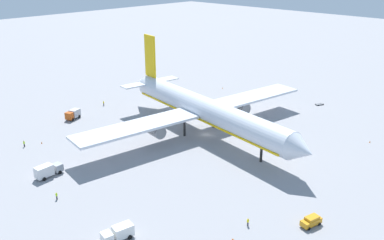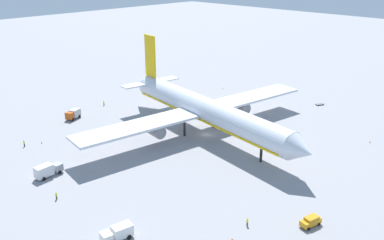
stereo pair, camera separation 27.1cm
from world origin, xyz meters
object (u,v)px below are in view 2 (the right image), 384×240
service_van (311,221)px  airliner (204,109)px  service_truck_0 (47,170)px  ground_worker_4 (247,222)px  traffic_cone_0 (223,88)px  baggage_cart_0 (320,104)px  ground_worker_3 (24,144)px  ground_worker_2 (56,196)px  traffic_cone_1 (370,142)px  service_truck_1 (118,233)px  ground_worker_0 (104,103)px  service_truck_3 (73,114)px  traffic_cone_3 (42,143)px

service_van → airliner: bearing=157.5°
service_truck_0 → ground_worker_4: size_ratio=4.08×
airliner → traffic_cone_0: 48.03m
service_truck_0 → baggage_cart_0: (20.57, 94.40, -1.38)m
airliner → ground_worker_4: (38.12, -28.28, -6.85)m
ground_worker_4 → service_truck_0: bearing=-159.5°
service_truck_0 → service_van: bearing=25.3°
airliner → ground_worker_3: 51.71m
service_truck_0 → traffic_cone_0: 87.18m
airliner → ground_worker_2: airliner is taller
ground_worker_2 → traffic_cone_1: size_ratio=3.09×
traffic_cone_0 → airliner: bearing=-56.5°
service_truck_1 → ground_worker_0: size_ratio=3.65×
service_truck_3 → ground_worker_0: service_truck_3 is taller
service_truck_3 → ground_worker_2: bearing=-34.9°
baggage_cart_0 → traffic_cone_1: size_ratio=6.36×
service_truck_0 → service_truck_1: 32.22m
ground_worker_2 → traffic_cone_3: bearing=158.4°
service_truck_1 → ground_worker_0: 79.04m
traffic_cone_1 → ground_worker_3: bearing=-134.1°
service_truck_0 → ground_worker_0: size_ratio=3.97×
service_van → ground_worker_2: (-44.65, -30.11, -0.17)m
ground_worker_0 → ground_worker_3: 38.52m
ground_worker_3 → ground_worker_4: bearing=11.5°
airliner → service_van: airliner is taller
ground_worker_4 → traffic_cone_3: 66.68m
service_truck_1 → traffic_cone_1: 78.45m
service_truck_1 → service_truck_0: bearing=175.0°
airliner → service_van: size_ratio=16.94×
traffic_cone_1 → traffic_cone_0: bearing=170.1°
airliner → ground_worker_4: size_ratio=47.17×
baggage_cart_0 → traffic_cone_1: traffic_cone_1 is taller
traffic_cone_3 → service_truck_3: bearing=123.5°
service_truck_1 → traffic_cone_0: service_truck_1 is taller
service_truck_3 → ground_worker_2: service_truck_3 is taller
service_van → ground_worker_0: size_ratio=2.71×
ground_worker_3 → ground_worker_4: ground_worker_3 is taller
service_truck_1 → traffic_cone_3: 52.52m
airliner → traffic_cone_3: (-27.89, -37.63, -7.44)m
service_van → ground_worker_2: 53.85m
baggage_cart_0 → ground_worker_2: ground_worker_2 is taller
ground_worker_0 → service_truck_1: bearing=-32.6°
ground_worker_2 → ground_worker_4: ground_worker_2 is taller
ground_worker_0 → traffic_cone_3: bearing=-64.3°
service_truck_0 → airliner: bearing=79.3°
ground_worker_2 → ground_worker_4: (35.81, 21.32, -0.01)m
ground_worker_3 → traffic_cone_0: size_ratio=3.25×
ground_worker_0 → baggage_cart_0: bearing=44.8°
ground_worker_4 → ground_worker_0: bearing=164.7°
traffic_cone_1 → traffic_cone_3: size_ratio=1.00×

